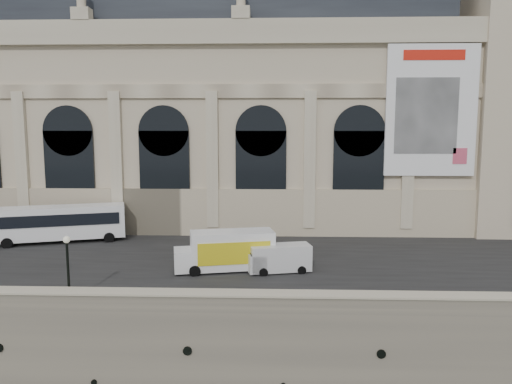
% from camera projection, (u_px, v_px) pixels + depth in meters
% --- Properties ---
extents(quay, '(160.00, 70.00, 6.00)m').
position_uv_depth(quay, '(218.00, 236.00, 65.93)').
color(quay, gray).
rests_on(quay, ground).
extents(street, '(160.00, 24.00, 0.06)m').
position_uv_depth(street, '(192.00, 255.00, 44.73)').
color(street, '#2D2D2D').
rests_on(street, quay).
extents(parapet, '(160.00, 1.40, 1.21)m').
position_uv_depth(parapet, '(157.00, 300.00, 31.38)').
color(parapet, gray).
rests_on(parapet, quay).
extents(museum, '(69.00, 18.70, 29.10)m').
position_uv_depth(museum, '(163.00, 107.00, 59.83)').
color(museum, '#C2B095').
rests_on(museum, quay).
extents(bus_left, '(12.59, 6.12, 3.65)m').
position_uv_depth(bus_left, '(60.00, 222.00, 49.20)').
color(bus_left, white).
rests_on(bus_left, quay).
extents(van_c, '(5.24, 2.89, 2.20)m').
position_uv_depth(van_c, '(276.00, 259.00, 39.32)').
color(van_c, silver).
rests_on(van_c, quay).
extents(box_truck, '(8.23, 4.15, 3.18)m').
position_uv_depth(box_truck, '(227.00, 251.00, 39.79)').
color(box_truck, white).
rests_on(box_truck, quay).
extents(lamp_right, '(0.45, 0.45, 4.46)m').
position_uv_depth(lamp_right, '(68.00, 270.00, 32.42)').
color(lamp_right, black).
rests_on(lamp_right, quay).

